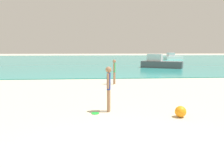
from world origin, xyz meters
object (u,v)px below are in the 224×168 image
at_px(person_standing, 109,86).
at_px(boat_near, 160,63).
at_px(beach_ball, 181,112).
at_px(frisbee, 95,113).
at_px(boat_far, 173,57).
at_px(person_distant, 114,70).

xyz_separation_m(person_standing, boat_near, (7.05, 17.66, -0.31)).
distance_m(person_standing, boat_near, 19.02).
bearing_deg(boat_near, beach_ball, -77.06).
bearing_deg(boat_near, frisbee, -85.41).
bearing_deg(boat_far, frisbee, -130.75).
distance_m(person_distant, boat_near, 13.08).
xyz_separation_m(person_distant, boat_far, (14.93, 31.60, -0.34)).
relative_size(frisbee, boat_near, 0.06).
bearing_deg(person_standing, boat_far, -10.65).
bearing_deg(beach_ball, boat_far, 70.88).
relative_size(boat_far, beach_ball, 11.58).
bearing_deg(frisbee, person_distant, 79.22).
relative_size(person_standing, person_distant, 1.03).
height_order(boat_far, beach_ball, boat_far).
height_order(person_distant, boat_far, person_distant).
xyz_separation_m(boat_near, boat_far, (8.63, 20.15, -0.06)).
relative_size(person_standing, boat_far, 0.37).
height_order(frisbee, boat_far, boat_far).
bearing_deg(boat_near, person_standing, -84.35).
bearing_deg(person_standing, person_distant, 4.99).
bearing_deg(boat_far, person_standing, -130.26).
xyz_separation_m(person_standing, beach_ball, (2.27, -0.85, -0.72)).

